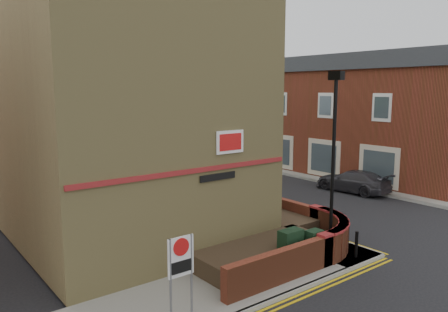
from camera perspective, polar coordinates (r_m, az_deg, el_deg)
ground at (r=14.36m, az=13.37°, el=-15.45°), size 120.00×120.00×0.00m
pavement_corner at (r=13.10m, az=-2.20°, el=-17.37°), size 13.00×3.00×0.12m
pavement_main at (r=27.66m, az=-10.59°, el=-3.46°), size 2.00×32.00×0.12m
pavement_far at (r=31.98m, az=9.80°, el=-1.80°), size 4.00×40.00×0.12m
kerb_main_near at (r=28.12m, az=-8.78°, el=-3.22°), size 0.15×32.00×0.12m
kerb_main_far at (r=30.55m, az=7.28°, el=-2.23°), size 0.15×40.00×0.12m
yellow_lines_main at (r=28.25m, az=-8.33°, el=-3.26°), size 0.28×32.00×0.01m
corner_building at (r=17.74m, az=-13.11°, el=9.80°), size 8.95×10.40×13.60m
garden_wall at (r=15.90m, az=6.15°, el=-12.81°), size 6.80×6.00×1.20m
lamppost at (r=15.33m, az=14.06°, el=-0.85°), size 0.25×0.50×6.30m
utility_cabinet_large at (r=14.66m, az=8.67°, el=-11.75°), size 0.80×0.45×1.20m
utility_cabinet_small at (r=15.05m, az=11.65°, el=-11.48°), size 0.55×0.40×1.10m
bollard_near at (r=15.87m, az=16.91°, el=-10.99°), size 0.11×0.11×0.90m
bollard_far at (r=16.77m, az=15.84°, el=-9.87°), size 0.11×0.11×0.90m
zone_sign at (r=10.93m, az=-5.65°, el=-13.79°), size 0.72×0.07×2.20m
far_terrace at (r=35.35m, az=6.80°, el=5.76°), size 5.40×30.40×8.00m
far_terrace_cream at (r=52.37m, az=-9.70°, el=6.65°), size 5.40×12.40×8.00m
tree_near at (r=25.35m, az=-8.83°, el=6.08°), size 3.64×3.65×6.70m
tree_mid at (r=32.55m, az=-15.81°, el=7.29°), size 4.03×4.03×7.42m
tree_far at (r=40.07m, az=-20.17°, el=6.88°), size 3.81×3.81×7.00m
traffic_light_assembly at (r=35.57m, az=-16.86°, el=3.44°), size 0.20×0.16×4.20m
silver_car_near at (r=28.34m, az=-4.48°, el=-1.76°), size 1.66×4.21×1.37m
red_car_main at (r=33.31m, az=-10.65°, el=-0.32°), size 2.48×4.98×1.36m
grey_car_far at (r=26.06m, az=16.46°, el=-3.15°), size 2.07×4.45×1.26m
silver_car_far at (r=35.11m, az=-1.44°, el=0.36°), size 1.83×4.30×1.45m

